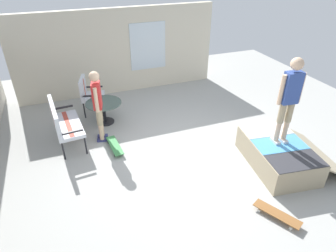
% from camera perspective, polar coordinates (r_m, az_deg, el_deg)
% --- Properties ---
extents(ground_plane, '(12.00, 12.00, 0.10)m').
position_cam_1_polar(ground_plane, '(6.57, 2.82, -5.71)').
color(ground_plane, '#A8A8A3').
extents(house_facade, '(0.23, 6.00, 2.49)m').
position_cam_1_polar(house_facade, '(9.14, -9.56, 14.00)').
color(house_facade, beige).
rests_on(house_facade, ground_plane).
extents(skate_ramp, '(1.90, 1.96, 0.52)m').
position_cam_1_polar(skate_ramp, '(6.50, 20.67, -5.11)').
color(skate_ramp, tan).
rests_on(skate_ramp, ground_plane).
extents(patio_bench, '(1.29, 0.65, 1.02)m').
position_cam_1_polar(patio_bench, '(6.92, -19.89, 0.91)').
color(patio_bench, black).
rests_on(patio_bench, ground_plane).
extents(patio_chair_near_house, '(0.74, 0.69, 1.02)m').
position_cam_1_polar(patio_chair_near_house, '(8.13, -15.17, 6.32)').
color(patio_chair_near_house, black).
rests_on(patio_chair_near_house, ground_plane).
extents(patio_table, '(0.90, 0.90, 0.57)m').
position_cam_1_polar(patio_table, '(7.65, -12.27, 3.35)').
color(patio_table, black).
rests_on(patio_table, ground_plane).
extents(person_watching, '(0.47, 0.29, 1.69)m').
position_cam_1_polar(person_watching, '(6.70, -13.49, 4.59)').
color(person_watching, navy).
rests_on(person_watching, ground_plane).
extents(person_skater, '(0.27, 0.48, 1.75)m').
position_cam_1_polar(person_skater, '(5.93, 22.52, 5.51)').
color(person_skater, silver).
rests_on(person_skater, skate_ramp).
extents(skateboard_by_bench, '(0.81, 0.26, 0.10)m').
position_cam_1_polar(skateboard_by_bench, '(6.74, -10.27, -3.78)').
color(skateboard_by_bench, '#3F8C4C').
rests_on(skateboard_by_bench, ground_plane).
extents(skateboard_spare, '(0.80, 0.54, 0.10)m').
position_cam_1_polar(skateboard_spare, '(5.46, 20.38, -15.68)').
color(skateboard_spare, brown).
rests_on(skateboard_spare, ground_plane).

